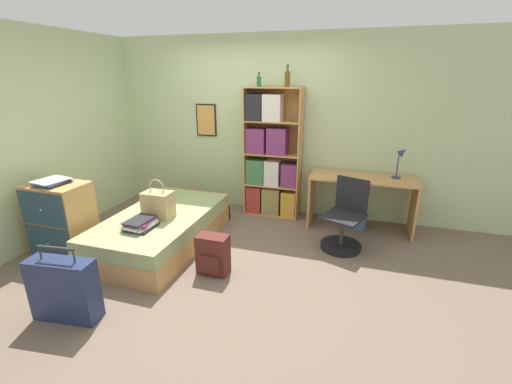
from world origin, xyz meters
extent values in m
plane|color=#756051|center=(0.00, 0.00, 0.00)|extent=(14.00, 14.00, 0.00)
cube|color=beige|center=(0.00, 1.59, 1.30)|extent=(10.00, 0.06, 2.60)
cube|color=black|center=(-0.80, 1.55, 1.37)|extent=(0.33, 0.02, 0.49)
cube|color=#DB994C|center=(-0.80, 1.54, 1.37)|extent=(0.29, 0.01, 0.45)
cube|color=beige|center=(-2.24, 0.00, 1.30)|extent=(0.06, 10.00, 2.60)
cube|color=tan|center=(-0.75, 0.00, 0.12)|extent=(1.07, 1.92, 0.23)
cube|color=#9EAD70|center=(-0.75, 0.00, 0.32)|extent=(1.04, 1.89, 0.17)
cube|color=tan|center=(-0.75, 0.94, 0.20)|extent=(1.07, 0.04, 0.41)
cube|color=tan|center=(-0.70, -0.09, 0.56)|extent=(0.34, 0.23, 0.32)
torus|color=tan|center=(-0.70, -0.09, 0.78)|extent=(0.20, 0.02, 0.20)
cube|color=#334C84|center=(-0.73, -0.44, 0.41)|extent=(0.30, 0.34, 0.01)
cube|color=#232328|center=(-0.73, -0.42, 0.43)|extent=(0.29, 0.32, 0.02)
cube|color=beige|center=(-0.74, -0.44, 0.44)|extent=(0.31, 0.34, 0.02)
cube|color=silver|center=(-0.73, -0.43, 0.46)|extent=(0.27, 0.37, 0.02)
cube|color=#7A336B|center=(-0.75, -0.41, 0.48)|extent=(0.29, 0.33, 0.02)
cube|color=#7A336B|center=(-0.74, -0.42, 0.50)|extent=(0.25, 0.33, 0.01)
cube|color=#232328|center=(-0.73, -0.43, 0.51)|extent=(0.25, 0.35, 0.01)
cube|color=navy|center=(-0.78, -1.48, 0.28)|extent=(0.60, 0.26, 0.56)
cylinder|color=#2D2D33|center=(-0.94, -1.49, 0.62)|extent=(0.01, 0.01, 0.12)
cylinder|color=#2D2D33|center=(-0.62, -1.46, 0.62)|extent=(0.01, 0.01, 0.12)
cube|color=#2D2D33|center=(-0.78, -1.48, 0.68)|extent=(0.35, 0.06, 0.02)
cube|color=tan|center=(-1.73, -0.53, 0.43)|extent=(0.65, 0.45, 0.86)
cube|color=#284256|center=(-1.73, -0.76, 0.23)|extent=(0.61, 0.01, 0.39)
sphere|color=#B2A893|center=(-1.73, -0.77, 0.23)|extent=(0.02, 0.02, 0.02)
cube|color=#284256|center=(-1.73, -0.76, 0.64)|extent=(0.61, 0.01, 0.39)
sphere|color=#B2A893|center=(-1.73, -0.77, 0.64)|extent=(0.02, 0.02, 0.02)
cube|color=#427A4C|center=(-1.73, -0.56, 0.87)|extent=(0.26, 0.31, 0.01)
cube|color=#232328|center=(-1.74, -0.55, 0.88)|extent=(0.32, 0.34, 0.01)
cube|color=#334C84|center=(-1.74, -0.57, 0.90)|extent=(0.27, 0.31, 0.02)
cube|color=silver|center=(-1.75, -0.56, 0.91)|extent=(0.34, 0.37, 0.01)
cube|color=tan|center=(-0.08, 1.38, 0.94)|extent=(0.02, 0.33, 1.88)
cube|color=tan|center=(0.72, 1.38, 0.94)|extent=(0.02, 0.33, 1.88)
cube|color=tan|center=(0.32, 1.54, 0.94)|extent=(0.81, 0.01, 1.88)
cube|color=tan|center=(0.32, 1.38, 0.01)|extent=(0.78, 0.33, 0.02)
cube|color=tan|center=(0.32, 1.38, 0.47)|extent=(0.78, 0.33, 0.02)
cube|color=tan|center=(0.32, 1.38, 0.94)|extent=(0.78, 0.33, 0.02)
cube|color=tan|center=(0.32, 1.38, 1.41)|extent=(0.78, 0.33, 0.02)
cube|color=tan|center=(0.32, 1.38, 1.87)|extent=(0.78, 0.33, 0.02)
cube|color=#B2382D|center=(0.05, 1.36, 0.22)|extent=(0.22, 0.25, 0.41)
cube|color=#99894C|center=(0.32, 1.36, 0.22)|extent=(0.26, 0.25, 0.41)
cube|color=gold|center=(0.59, 1.36, 0.21)|extent=(0.21, 0.25, 0.38)
cube|color=#427A4C|center=(0.08, 1.36, 0.66)|extent=(0.27, 0.25, 0.37)
cube|color=silver|center=(0.33, 1.36, 0.66)|extent=(0.22, 0.25, 0.37)
cube|color=#7A336B|center=(0.59, 1.36, 0.65)|extent=(0.22, 0.25, 0.34)
cube|color=#7A336B|center=(0.08, 1.36, 1.13)|extent=(0.28, 0.25, 0.36)
cube|color=#7A336B|center=(0.39, 1.36, 1.14)|extent=(0.28, 0.25, 0.37)
cube|color=#232328|center=(0.06, 1.36, 1.60)|extent=(0.23, 0.25, 0.36)
cube|color=silver|center=(0.32, 1.36, 1.60)|extent=(0.26, 0.25, 0.36)
cylinder|color=#1E6B2D|center=(0.12, 1.34, 1.95)|extent=(0.06, 0.06, 0.13)
cylinder|color=#1E6B2D|center=(0.12, 1.34, 2.04)|extent=(0.02, 0.02, 0.04)
cylinder|color=#232328|center=(0.12, 1.34, 2.06)|extent=(0.03, 0.03, 0.02)
cylinder|color=brown|center=(0.50, 1.39, 1.98)|extent=(0.07, 0.07, 0.20)
cylinder|color=brown|center=(0.50, 1.39, 2.11)|extent=(0.03, 0.03, 0.06)
cylinder|color=#232328|center=(0.50, 1.39, 2.16)|extent=(0.03, 0.03, 0.02)
cube|color=tan|center=(1.61, 1.25, 0.73)|extent=(1.39, 0.59, 0.02)
cube|color=tan|center=(0.93, 1.25, 0.36)|extent=(0.03, 0.55, 0.71)
cube|color=tan|center=(2.29, 1.25, 0.36)|extent=(0.03, 0.55, 0.71)
cylinder|color=navy|center=(2.03, 1.33, 0.75)|extent=(0.12, 0.12, 0.02)
cylinder|color=navy|center=(2.03, 1.33, 0.91)|extent=(0.02, 0.02, 0.31)
cone|color=navy|center=(2.06, 1.33, 1.09)|extent=(0.14, 0.10, 0.14)
cylinder|color=black|center=(1.42, 0.54, 0.03)|extent=(0.49, 0.49, 0.06)
cylinder|color=#333338|center=(1.42, 0.54, 0.20)|extent=(0.05, 0.05, 0.41)
cube|color=black|center=(1.42, 0.54, 0.42)|extent=(0.58, 0.58, 0.03)
cube|color=black|center=(1.50, 0.74, 0.65)|extent=(0.39, 0.18, 0.42)
cube|color=#56231E|center=(0.14, -0.42, 0.22)|extent=(0.33, 0.20, 0.44)
cube|color=#56231E|center=(0.14, -0.54, 0.15)|extent=(0.23, 0.03, 0.20)
cylinder|color=slate|center=(1.61, 1.19, 0.12)|extent=(0.21, 0.21, 0.24)
camera|label=1|loc=(1.54, -3.38, 2.03)|focal=24.00mm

